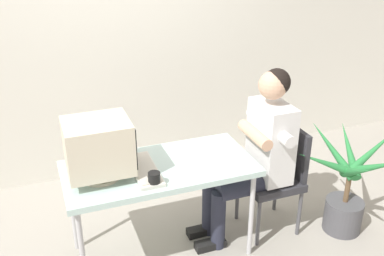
# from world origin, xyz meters

# --- Properties ---
(ground_plane) EXTENTS (12.00, 12.00, 0.00)m
(ground_plane) POSITION_xyz_m (0.00, 0.00, 0.00)
(ground_plane) COLOR #9E998E
(wall_back) EXTENTS (8.00, 0.10, 3.00)m
(wall_back) POSITION_xyz_m (0.30, 1.40, 1.50)
(wall_back) COLOR silver
(wall_back) RESTS_ON ground_plane
(desk) EXTENTS (1.33, 0.64, 0.74)m
(desk) POSITION_xyz_m (0.00, 0.00, 0.69)
(desk) COLOR #B7B7BC
(desk) RESTS_ON ground_plane
(crt_monitor) EXTENTS (0.43, 0.35, 0.40)m
(crt_monitor) POSITION_xyz_m (-0.40, -0.01, 0.97)
(crt_monitor) COLOR beige
(crt_monitor) RESTS_ON desk
(keyboard) EXTENTS (0.17, 0.48, 0.03)m
(keyboard) POSITION_xyz_m (-0.12, -0.04, 0.76)
(keyboard) COLOR silver
(keyboard) RESTS_ON desk
(office_chair) EXTENTS (0.42, 0.42, 0.87)m
(office_chair) POSITION_xyz_m (0.95, -0.01, 0.49)
(office_chair) COLOR #4C4C51
(office_chair) RESTS_ON ground_plane
(person_seated) EXTENTS (0.75, 0.58, 1.35)m
(person_seated) POSITION_xyz_m (0.76, -0.01, 0.73)
(person_seated) COLOR silver
(person_seated) RESTS_ON ground_plane
(potted_plant) EXTENTS (0.85, 0.82, 0.89)m
(potted_plant) POSITION_xyz_m (1.44, -0.26, 0.37)
(potted_plant) COLOR #4C4C51
(potted_plant) RESTS_ON ground_plane
(desk_mug) EXTENTS (0.08, 0.09, 0.09)m
(desk_mug) POSITION_xyz_m (-0.10, -0.23, 0.79)
(desk_mug) COLOR black
(desk_mug) RESTS_ON desk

